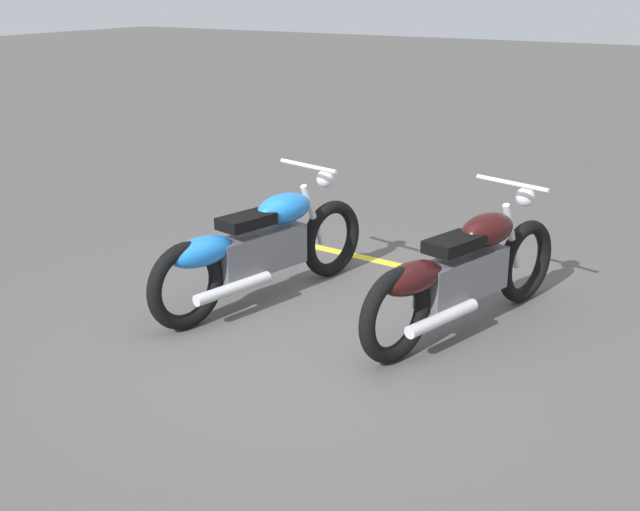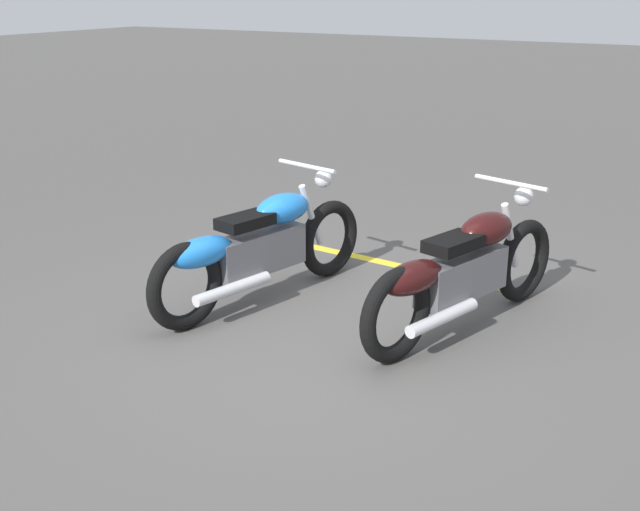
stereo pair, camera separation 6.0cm
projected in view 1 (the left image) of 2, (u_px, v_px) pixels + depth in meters
ground_plane at (321, 340)px, 5.74m from camera, size 60.00×60.00×0.00m
motorcycle_bright_foreground at (259, 247)px, 6.28m from camera, size 2.20×0.72×1.04m
motorcycle_dark_foreground at (463, 272)px, 5.75m from camera, size 2.18×0.78×1.04m
parking_stripe_near at (360, 257)px, 7.46m from camera, size 0.34×3.20×0.01m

